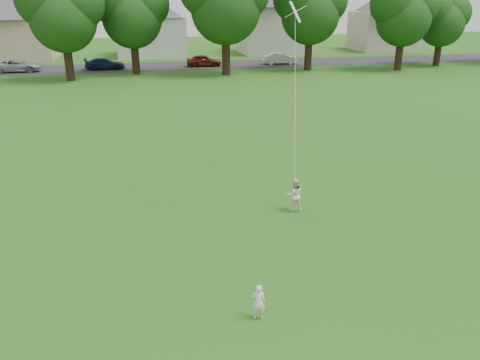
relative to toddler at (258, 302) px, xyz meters
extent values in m
plane|color=#215814|center=(-0.55, 1.21, -0.47)|extent=(160.00, 160.00, 0.00)
cube|color=#2D2D30|center=(-0.55, 43.21, -0.46)|extent=(90.00, 7.00, 0.01)
imported|color=white|center=(0.00, 0.00, 0.00)|extent=(0.38, 0.28, 0.93)
imported|color=white|center=(2.72, 5.57, 0.15)|extent=(0.64, 0.53, 1.23)
plane|color=white|center=(4.00, 10.21, 6.10)|extent=(0.78, 1.00, 0.80)
cylinder|color=white|center=(3.36, 7.89, 3.26)|extent=(0.01, 0.01, 7.44)
cylinder|color=black|center=(-8.41, 35.90, 1.31)|extent=(0.74, 0.74, 3.55)
cylinder|color=black|center=(-2.60, 38.57, 1.27)|extent=(0.74, 0.74, 3.48)
cylinder|color=black|center=(5.90, 36.28, 1.56)|extent=(0.79, 0.79, 4.05)
cylinder|color=black|center=(14.67, 37.62, 1.34)|extent=(0.75, 0.75, 3.61)
cylinder|color=black|center=(23.74, 35.69, 1.21)|extent=(0.73, 0.73, 3.36)
cylinder|color=black|center=(29.42, 37.58, 0.99)|extent=(0.69, 0.69, 2.92)
imported|color=#9394A0|center=(-14.18, 42.21, 0.15)|extent=(4.45, 2.15, 1.22)
imported|color=#152143|center=(-5.77, 42.21, 0.12)|extent=(4.00, 1.63, 1.16)
imported|color=#571D11|center=(4.56, 42.21, 0.18)|extent=(3.80, 1.70, 1.27)
imported|color=beige|center=(13.09, 42.21, 0.17)|extent=(3.87, 1.52, 1.26)
cube|color=#C8AF96|center=(-16.55, 53.21, 1.85)|extent=(9.09, 7.69, 4.63)
cube|color=silver|center=(-0.55, 53.21, 1.86)|extent=(8.27, 7.53, 4.65)
cube|color=beige|center=(15.45, 53.21, 2.44)|extent=(8.81, 7.65, 5.82)
cube|color=#B5AB96|center=(31.45, 53.21, 2.07)|extent=(8.44, 6.64, 5.08)
camera|label=1|loc=(-2.33, -8.89, 6.75)|focal=35.00mm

